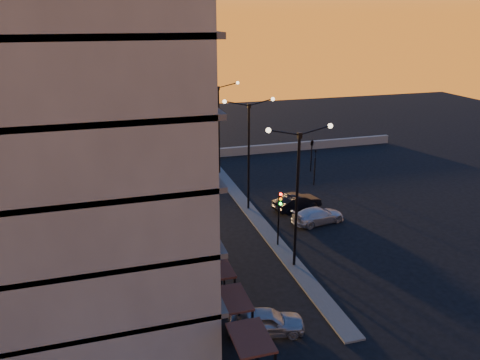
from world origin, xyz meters
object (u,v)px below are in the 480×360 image
object	(u,v)px
streetlamp_mid	(249,146)
car_wagon	(318,215)
traffic_light_main	(279,210)
car_hatchback	(266,321)
car_sedan	(297,202)

from	to	relation	value
streetlamp_mid	car_wagon	world-z (taller)	streetlamp_mid
traffic_light_main	car_hatchback	size ratio (longest dim) A/B	1.06
car_sedan	car_hatchback	bearing A→B (deg)	138.44
traffic_light_main	car_wagon	bearing A→B (deg)	33.14
car_sedan	car_wagon	size ratio (longest dim) A/B	0.97
car_wagon	traffic_light_main	bearing A→B (deg)	113.55
streetlamp_mid	traffic_light_main	world-z (taller)	streetlamp_mid
car_wagon	streetlamp_mid	bearing A→B (deg)	37.44
traffic_light_main	car_wagon	size ratio (longest dim) A/B	0.97
traffic_light_main	car_hatchback	xyz separation A→B (m)	(-4.10, -8.81, -2.20)
traffic_light_main	car_hatchback	bearing A→B (deg)	-114.94
streetlamp_mid	traffic_light_main	bearing A→B (deg)	-90.00
car_hatchback	car_sedan	distance (m)	16.79
traffic_light_main	car_sedan	distance (m)	7.45
traffic_light_main	car_wagon	distance (m)	5.83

